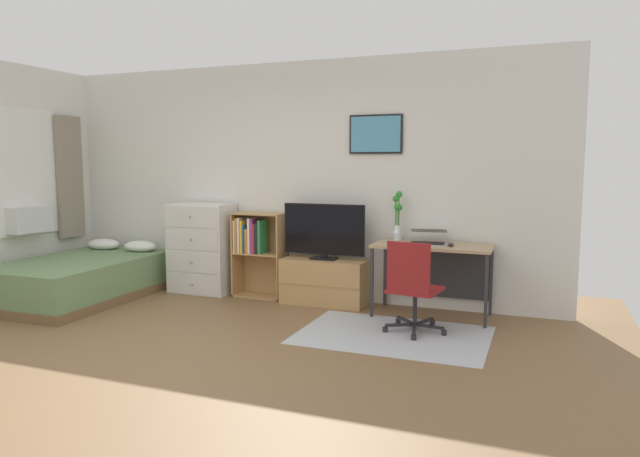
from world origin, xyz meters
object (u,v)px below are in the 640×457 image
Objects in this scene: wine_glass at (397,230)px; bed at (81,278)px; bamboo_vase at (398,217)px; television at (324,232)px; bookshelf at (256,246)px; computer_mouse at (451,245)px; office_chair at (412,285)px; dresser at (202,248)px; tv_stand at (324,281)px; desk at (434,257)px; laptop at (428,237)px.

bed is at bearing -169.35° from wine_glass.
bamboo_vase is at bearing 101.42° from wine_glass.
bamboo_vase is at bearing 9.43° from television.
television is (0.87, -0.07, 0.22)m from bookshelf.
television is at bearing 174.92° from computer_mouse.
bookshelf reaches higher than wine_glass.
office_chair is at bearing -33.04° from television.
dresser is at bearing 172.01° from office_chair.
bamboo_vase is (3.49, 0.91, 0.75)m from bed.
bamboo_vase reaches higher than office_chair.
tv_stand is at bearing 170.96° from wine_glass.
bookshelf reaches higher than tv_stand.
office_chair reaches higher than tv_stand.
tv_stand is 1.25m from desk.
television reaches higher than tv_stand.
laptop is (-0.00, 0.74, 0.35)m from office_chair.
television is at bearing 14.43° from bed.
bed is 19.62× the size of computer_mouse.
bookshelf is 9.46× the size of computer_mouse.
bookshelf is 5.46× the size of wine_glass.
tv_stand is (1.57, 0.02, -0.29)m from dresser.
office_chair is (1.15, -0.75, -0.35)m from television.
office_chair is at bearing -95.10° from laptop.
tv_stand is 1.49m from computer_mouse.
office_chair is at bearing -33.82° from tv_stand.
dresser is 2.52× the size of laptop.
dresser is 2.41m from bamboo_vase.
tv_stand is 1.06m from wine_glass.
laptop reaches higher than tv_stand.
laptop is at bearing -1.65° from tv_stand.
bamboo_vase is at bearing 156.95° from computer_mouse.
desk is at bearing 9.79° from bed.
bamboo_vase is at bearing 12.95° from bed.
wine_glass is (0.05, -0.24, -0.11)m from bamboo_vase.
bed is at bearing -170.93° from computer_mouse.
television reaches higher than bed.
tv_stand is at bearing 0.55° from dresser.
wine_glass reaches higher than computer_mouse.
television is (0.00, -0.02, 0.56)m from tv_stand.
dresser is at bearing 177.47° from computer_mouse.
bamboo_vase is at bearing 7.85° from tv_stand.
bookshelf is at bearing 178.41° from desk.
bed is 2.04m from bookshelf.
bookshelf is 0.84× the size of desk.
bamboo_vase is (-0.36, 0.88, 0.53)m from office_chair.
tv_stand is at bearing -3.10° from bookshelf.
office_chair is 4.78× the size of wine_glass.
television is at bearing -0.27° from dresser.
bamboo_vase reaches higher than tv_stand.
bed is 2.17× the size of tv_stand.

